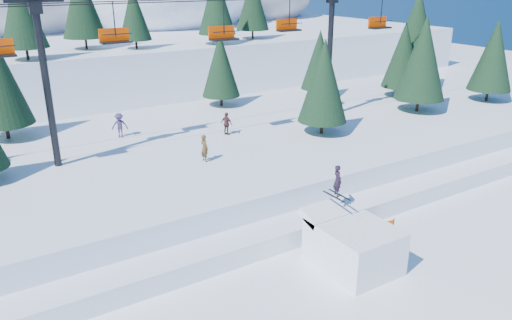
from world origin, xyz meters
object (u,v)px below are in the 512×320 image
banner_near (374,229)px  banner_far (410,197)px  chairlift (199,45)px  jump_kicker (352,243)px

banner_near → banner_far: bearing=20.5°
chairlift → banner_near: (3.48, -14.34, -8.78)m
chairlift → jump_kicker: bearing=-88.1°
jump_kicker → banner_near: size_ratio=1.74×
banner_near → banner_far: (5.11, 1.91, 0.00)m
chairlift → banner_near: 17.17m
chairlift → banner_far: (8.59, -12.42, -8.78)m
chairlift → banner_far: 17.47m
jump_kicker → banner_near: bearing=25.6°
banner_near → banner_far: 5.46m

